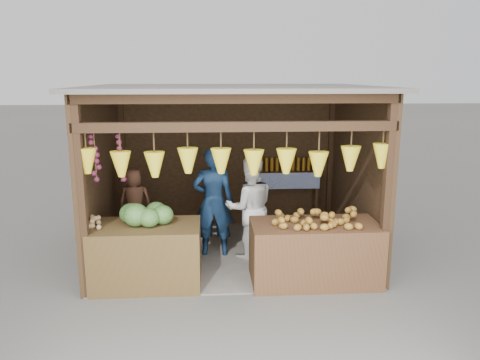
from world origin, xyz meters
name	(u,v)px	position (x,y,z in m)	size (l,w,h in m)	color
ground	(232,252)	(0.00, 0.00, 0.00)	(80.00, 80.00, 0.00)	#514F49
stall_structure	(230,152)	(-0.03, -0.04, 1.67)	(4.30, 3.30, 2.66)	slate
back_shelf	(285,182)	(1.05, 1.28, 0.87)	(1.25, 0.32, 1.32)	#382314
counter_left	(147,255)	(-1.22, -1.09, 0.42)	(1.45, 0.85, 0.85)	#483218
counter_right	(314,253)	(1.08, -1.15, 0.42)	(1.74, 0.85, 0.84)	#452C17
stool	(137,242)	(-1.55, 0.14, 0.16)	(0.35, 0.35, 0.33)	black
man_standing	(213,202)	(-0.30, -0.08, 0.88)	(0.64, 0.42, 1.75)	#132948
woman_standing	(250,208)	(0.27, -0.20, 0.81)	(0.79, 0.61, 1.62)	white
vendor_seated	(135,201)	(-1.55, 0.14, 0.85)	(0.51, 0.33, 1.05)	#553222
melon_pile	(146,213)	(-1.21, -1.04, 1.01)	(1.00, 0.50, 0.32)	#1D4913
tanfruit_pile	(94,222)	(-1.90, -1.09, 0.91)	(0.34, 0.40, 0.13)	tan
mango_pile	(318,217)	(1.11, -1.18, 0.95)	(1.40, 0.64, 0.22)	#B64318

